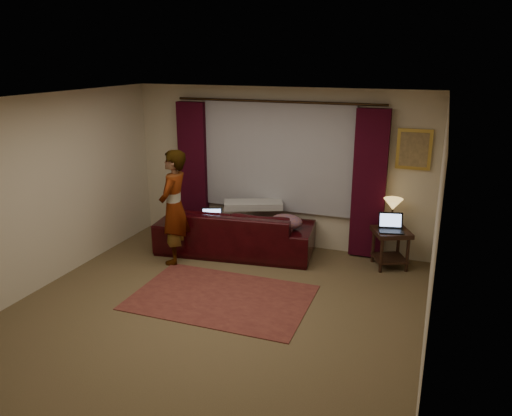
# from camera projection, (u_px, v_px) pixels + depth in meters

# --- Properties ---
(floor) EXTENTS (5.00, 5.00, 0.01)m
(floor) POSITION_uv_depth(u_px,v_px,m) (215.00, 309.00, 6.31)
(floor) COLOR brown
(floor) RESTS_ON ground
(ceiling) EXTENTS (5.00, 5.00, 0.02)m
(ceiling) POSITION_uv_depth(u_px,v_px,m) (210.00, 100.00, 5.54)
(ceiling) COLOR silver
(ceiling) RESTS_ON ground
(wall_back) EXTENTS (5.00, 0.02, 2.60)m
(wall_back) POSITION_uv_depth(u_px,v_px,m) (278.00, 168.00, 8.16)
(wall_back) COLOR beige
(wall_back) RESTS_ON ground
(wall_front) EXTENTS (5.00, 0.02, 2.60)m
(wall_front) POSITION_uv_depth(u_px,v_px,m) (69.00, 306.00, 3.69)
(wall_front) COLOR beige
(wall_front) RESTS_ON ground
(wall_left) EXTENTS (0.02, 5.00, 2.60)m
(wall_left) POSITION_uv_depth(u_px,v_px,m) (46.00, 192.00, 6.76)
(wall_left) COLOR beige
(wall_left) RESTS_ON ground
(wall_right) EXTENTS (0.02, 5.00, 2.60)m
(wall_right) POSITION_uv_depth(u_px,v_px,m) (435.00, 237.00, 5.09)
(wall_right) COLOR beige
(wall_right) RESTS_ON ground
(sheer_curtain) EXTENTS (2.50, 0.05, 1.80)m
(sheer_curtain) POSITION_uv_depth(u_px,v_px,m) (277.00, 157.00, 8.05)
(sheer_curtain) COLOR #97969D
(sheer_curtain) RESTS_ON wall_back
(drape_left) EXTENTS (0.50, 0.14, 2.30)m
(drape_left) POSITION_uv_depth(u_px,v_px,m) (193.00, 169.00, 8.60)
(drape_left) COLOR black
(drape_left) RESTS_ON floor
(drape_right) EXTENTS (0.50, 0.14, 2.30)m
(drape_right) POSITION_uv_depth(u_px,v_px,m) (369.00, 185.00, 7.60)
(drape_right) COLOR black
(drape_right) RESTS_ON floor
(curtain_rod) EXTENTS (0.04, 0.04, 3.40)m
(curtain_rod) POSITION_uv_depth(u_px,v_px,m) (277.00, 102.00, 7.75)
(curtain_rod) COLOR black
(curtain_rod) RESTS_ON wall_back
(picture_frame) EXTENTS (0.50, 0.04, 0.60)m
(picture_frame) POSITION_uv_depth(u_px,v_px,m) (414.00, 149.00, 7.30)
(picture_frame) COLOR gold
(picture_frame) RESTS_ON wall_back
(sofa) EXTENTS (2.60, 1.38, 1.00)m
(sofa) POSITION_uv_depth(u_px,v_px,m) (235.00, 223.00, 7.98)
(sofa) COLOR black
(sofa) RESTS_ON floor
(throw_blanket) EXTENTS (1.01, 0.71, 0.11)m
(throw_blanket) POSITION_uv_depth(u_px,v_px,m) (253.00, 189.00, 8.02)
(throw_blanket) COLOR #9B9A95
(throw_blanket) RESTS_ON sofa
(clothing_pile) EXTENTS (0.59, 0.51, 0.22)m
(clothing_pile) POSITION_uv_depth(u_px,v_px,m) (286.00, 222.00, 7.67)
(clothing_pile) COLOR brown
(clothing_pile) RESTS_ON sofa
(laptop_sofa) EXTENTS (0.44, 0.45, 0.24)m
(laptop_sofa) POSITION_uv_depth(u_px,v_px,m) (212.00, 218.00, 7.84)
(laptop_sofa) COLOR black
(laptop_sofa) RESTS_ON sofa
(area_rug) EXTENTS (2.32, 1.56, 0.01)m
(area_rug) POSITION_uv_depth(u_px,v_px,m) (221.00, 297.00, 6.60)
(area_rug) COLOR brown
(area_rug) RESTS_ON floor
(end_table) EXTENTS (0.68, 0.68, 0.59)m
(end_table) POSITION_uv_depth(u_px,v_px,m) (390.00, 248.00, 7.48)
(end_table) COLOR black
(end_table) RESTS_ON floor
(tiffany_lamp) EXTENTS (0.32, 0.32, 0.45)m
(tiffany_lamp) POSITION_uv_depth(u_px,v_px,m) (392.00, 213.00, 7.43)
(tiffany_lamp) COLOR olive
(tiffany_lamp) RESTS_ON end_table
(laptop_table) EXTENTS (0.43, 0.45, 0.26)m
(laptop_table) POSITION_uv_depth(u_px,v_px,m) (392.00, 223.00, 7.29)
(laptop_table) COLOR black
(laptop_table) RESTS_ON end_table
(person) EXTENTS (0.56, 0.56, 1.75)m
(person) POSITION_uv_depth(u_px,v_px,m) (174.00, 207.00, 7.51)
(person) COLOR #9B9A95
(person) RESTS_ON floor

